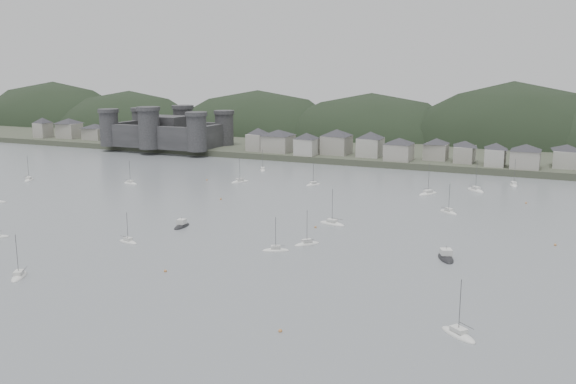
% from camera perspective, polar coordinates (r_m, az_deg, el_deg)
% --- Properties ---
extents(ground, '(900.00, 900.00, 0.00)m').
position_cam_1_polar(ground, '(139.49, -12.88, -7.99)').
color(ground, slate).
rests_on(ground, ground).
extents(far_shore_land, '(900.00, 250.00, 3.00)m').
position_cam_1_polar(far_shore_land, '(409.68, 12.79, 4.93)').
color(far_shore_land, '#383D2D').
rests_on(far_shore_land, ground).
extents(forested_ridge, '(851.55, 103.94, 102.57)m').
position_cam_1_polar(forested_ridge, '(385.47, 12.64, 2.63)').
color(forested_ridge, black).
rests_on(forested_ridge, ground).
extents(castle, '(66.00, 43.00, 20.00)m').
position_cam_1_polar(castle, '(349.51, -11.00, 5.50)').
color(castle, '#2D2D2F').
rests_on(castle, far_shore_land).
extents(waterfront_town, '(451.48, 28.46, 12.92)m').
position_cam_1_polar(waterfront_town, '(291.49, 18.15, 3.54)').
color(waterfront_town, gray).
rests_on(waterfront_town, far_shore_land).
extents(moored_fleet, '(254.34, 167.18, 13.25)m').
position_cam_1_polar(moored_fleet, '(194.51, -1.75, -2.12)').
color(moored_fleet, silver).
rests_on(moored_fleet, ground).
extents(motor_launch_near, '(6.53, 9.71, 4.16)m').
position_cam_1_polar(motor_launch_near, '(156.38, 14.20, -5.81)').
color(motor_launch_near, black).
rests_on(motor_launch_near, ground).
extents(motor_launch_far, '(3.58, 8.01, 3.86)m').
position_cam_1_polar(motor_launch_far, '(183.60, -9.67, -3.06)').
color(motor_launch_far, black).
rests_on(motor_launch_far, ground).
extents(mooring_buoys, '(150.57, 129.58, 0.70)m').
position_cam_1_polar(mooring_buoys, '(182.01, -0.60, -3.07)').
color(mooring_buoys, '#BD7A3F').
rests_on(mooring_buoys, ground).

